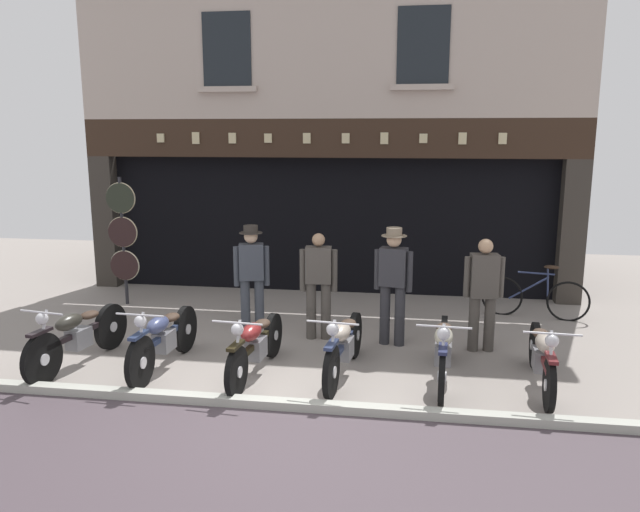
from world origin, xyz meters
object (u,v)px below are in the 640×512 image
Objects in this scene: motorcycle_center_right at (443,349)px; motorcycle_center_left at (255,344)px; salesman_right at (393,280)px; motorcycle_far_left at (78,335)px; motorcycle_center at (344,345)px; leaning_bicycle at (535,296)px; tyre_sign_pole at (123,233)px; salesman_left at (252,271)px; assistant_far_right at (483,290)px; advert_board_near at (400,200)px; motorcycle_right at (542,356)px; motorcycle_left at (163,338)px; shopkeeper_center at (319,281)px.

motorcycle_center_left is at bearing 7.11° from motorcycle_center_right.
motorcycle_far_left is at bearing 30.98° from salesman_right.
salesman_right is (4.08, 1.47, 0.54)m from motorcycle_far_left.
motorcycle_center is 1.17× the size of leaning_bicycle.
salesman_left is at bearing -21.07° from tyre_sign_pole.
assistant_far_right is 3.43m from advert_board_near.
leaning_bicycle reaches higher than motorcycle_right.
motorcycle_center_left is at bearing 18.35° from assistant_far_right.
salesman_right is (1.68, 1.44, 0.56)m from motorcycle_center_left.
tyre_sign_pole is (-5.50, 2.77, 0.87)m from motorcycle_center_right.
salesman_left reaches higher than motorcycle_right.
tyre_sign_pole is at bearing -20.82° from assistant_far_right.
tyre_sign_pole is 7.21m from leaning_bicycle.
motorcycle_left reaches higher than motorcycle_center.
advert_board_near is (4.09, 4.46, 1.37)m from motorcycle_far_left.
motorcycle_far_left is 0.87× the size of tyre_sign_pole.
motorcycle_left is 3.28m from salesman_right.
tyre_sign_pole is (-4.83, 1.47, 0.32)m from salesman_right.
motorcycle_center is 2.41m from motorcycle_right.
salesman_right reaches higher than leaning_bicycle.
salesman_right reaches higher than assistant_far_right.
tyre_sign_pole is (-6.09, 1.55, 0.40)m from assistant_far_right.
shopkeeper_center is 0.99× the size of assistant_far_right.
motorcycle_center is at bearing 119.11° from salesman_left.
tyre_sign_pole is (-3.73, 1.37, 0.41)m from shopkeeper_center.
advert_board_near is (4.84, 1.52, 0.51)m from tyre_sign_pole.
motorcycle_center_left is 2.35m from motorcycle_center_right.
motorcycle_center_right is 1.43m from assistant_far_right.
motorcycle_far_left is 1.24× the size of shopkeeper_center.
tyre_sign_pole is (-6.68, 2.78, 0.88)m from motorcycle_right.
motorcycle_left is at bearing 5.16° from motorcycle_right.
assistant_far_right reaches higher than motorcycle_right.
salesman_left is at bearing -15.40° from assistant_far_right.
motorcycle_far_left is 1.17m from motorcycle_left.
salesman_right is at bearing -134.13° from motorcycle_center_left.
motorcycle_left is at bearing 5.29° from motorcycle_center_right.
motorcycle_center is at bearing 3.72° from motorcycle_center_right.
tyre_sign_pole is at bearing -18.58° from motorcycle_right.
assistant_far_right is at bearing 159.85° from leaning_bicycle.
motorcycle_far_left is 3.40m from shopkeeper_center.
motorcycle_right is at bearing -22.57° from tyre_sign_pole.
motorcycle_center_right is at bearing 134.61° from salesman_left.
motorcycle_right is at bearing 108.98° from assistant_far_right.
advert_board_near is at bearing 17.40° from tyre_sign_pole.
motorcycle_center_right is 4.55m from advert_board_near.
leaning_bicycle reaches higher than motorcycle_center.
motorcycle_right is 4.87m from advert_board_near.
tyre_sign_pole reaches higher than motorcycle_center_left.
motorcycle_left is 4.77m from motorcycle_right.
shopkeeper_center reaches higher than motorcycle_far_left.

